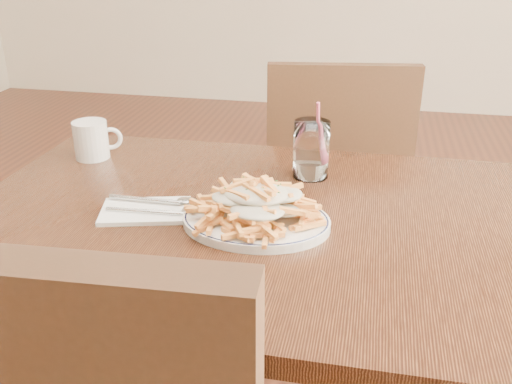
% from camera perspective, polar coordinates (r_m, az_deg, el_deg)
% --- Properties ---
extents(table, '(1.20, 0.80, 0.75)m').
position_cam_1_polar(table, '(1.16, 0.40, -5.80)').
color(table, black).
rests_on(table, ground).
extents(chair_far, '(0.49, 0.49, 0.93)m').
position_cam_1_polar(chair_far, '(1.85, 7.86, 0.93)').
color(chair_far, black).
rests_on(chair_far, ground).
extents(fries_plate, '(0.30, 0.27, 0.02)m').
position_cam_1_polar(fries_plate, '(1.08, 0.00, -2.91)').
color(fries_plate, silver).
rests_on(fries_plate, table).
extents(loaded_fries, '(0.27, 0.23, 0.07)m').
position_cam_1_polar(loaded_fries, '(1.06, 0.00, -0.68)').
color(loaded_fries, '#EC9B48').
rests_on(loaded_fries, fries_plate).
extents(napkin, '(0.20, 0.15, 0.01)m').
position_cam_1_polar(napkin, '(1.15, -11.00, -1.87)').
color(napkin, white).
rests_on(napkin, table).
extents(cutlery, '(0.21, 0.08, 0.01)m').
position_cam_1_polar(cutlery, '(1.15, -10.93, -1.39)').
color(cutlery, silver).
rests_on(cutlery, napkin).
extents(water_glass, '(0.08, 0.08, 0.18)m').
position_cam_1_polar(water_glass, '(1.29, 5.53, 3.93)').
color(water_glass, white).
rests_on(water_glass, table).
extents(coffee_mug, '(0.11, 0.08, 0.09)m').
position_cam_1_polar(coffee_mug, '(1.46, -16.07, 5.03)').
color(coffee_mug, silver).
rests_on(coffee_mug, table).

